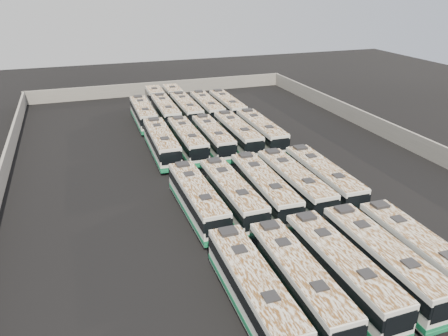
% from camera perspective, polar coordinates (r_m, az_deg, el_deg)
% --- Properties ---
extents(ground, '(140.00, 140.00, 0.00)m').
position_cam_1_polar(ground, '(45.88, 1.07, -0.64)').
color(ground, black).
rests_on(ground, ground).
extents(perimeter_wall, '(45.20, 73.20, 2.20)m').
position_cam_1_polar(perimeter_wall, '(45.44, 1.08, 0.63)').
color(perimeter_wall, slate).
rests_on(perimeter_wall, ground).
extents(bus_front_far_left, '(2.37, 10.96, 3.08)m').
position_cam_1_polar(bus_front_far_left, '(27.31, 3.84, -15.53)').
color(bus_front_far_left, silver).
rests_on(bus_front_far_left, ground).
extents(bus_front_left, '(2.41, 10.86, 3.05)m').
position_cam_1_polar(bus_front_left, '(28.35, 9.69, -14.23)').
color(bus_front_left, silver).
rests_on(bus_front_left, ground).
extents(bus_front_center, '(2.47, 11.08, 3.11)m').
position_cam_1_polar(bus_front_center, '(29.77, 15.01, -12.64)').
color(bus_front_center, silver).
rests_on(bus_front_center, ground).
extents(bus_front_right, '(2.40, 11.13, 3.13)m').
position_cam_1_polar(bus_front_right, '(31.42, 19.87, -11.19)').
color(bus_front_right, silver).
rests_on(bus_front_right, ground).
extents(bus_front_far_right, '(2.46, 10.89, 3.06)m').
position_cam_1_polar(bus_front_far_right, '(33.16, 24.05, -10.04)').
color(bus_front_far_right, silver).
rests_on(bus_front_far_right, ground).
extents(bus_midfront_far_left, '(2.49, 10.97, 3.08)m').
position_cam_1_polar(bus_midfront_far_left, '(37.20, -3.54, -4.05)').
color(bus_midfront_far_left, silver).
rests_on(bus_midfront_far_left, ground).
extents(bus_midfront_left, '(2.51, 11.06, 3.10)m').
position_cam_1_polar(bus_midfront_left, '(37.87, 0.98, -3.46)').
color(bus_midfront_left, silver).
rests_on(bus_midfront_left, ground).
extents(bus_midfront_center, '(2.66, 11.31, 3.17)m').
position_cam_1_polar(bus_midfront_center, '(38.96, 5.21, -2.70)').
color(bus_midfront_center, silver).
rests_on(bus_midfront_center, ground).
extents(bus_midfront_right, '(2.43, 11.27, 3.17)m').
position_cam_1_polar(bus_midfront_right, '(40.25, 9.11, -2.02)').
color(bus_midfront_right, silver).
rests_on(bus_midfront_right, ground).
extents(bus_midfront_far_right, '(2.53, 11.26, 3.16)m').
position_cam_1_polar(bus_midfront_far_right, '(41.74, 12.77, -1.36)').
color(bus_midfront_far_right, silver).
rests_on(bus_midfront_far_right, ground).
extents(bus_midback_far_left, '(2.62, 11.30, 3.17)m').
position_cam_1_polar(bus_midback_far_left, '(50.17, -8.19, 3.28)').
color(bus_midback_far_left, silver).
rests_on(bus_midback_far_left, ground).
extents(bus_midback_left, '(2.41, 10.89, 3.06)m').
position_cam_1_polar(bus_midback_left, '(50.91, -4.81, 3.67)').
color(bus_midback_left, silver).
rests_on(bus_midback_left, ground).
extents(bus_midback_center, '(2.46, 10.83, 3.04)m').
position_cam_1_polar(bus_midback_center, '(51.59, -1.48, 4.01)').
color(bus_midback_center, silver).
rests_on(bus_midback_center, ground).
extents(bus_midback_right, '(2.46, 11.20, 3.15)m').
position_cam_1_polar(bus_midback_right, '(52.61, 1.74, 4.46)').
color(bus_midback_right, silver).
rests_on(bus_midback_right, ground).
extents(bus_midback_far_right, '(2.58, 11.27, 3.16)m').
position_cam_1_polar(bus_midback_far_right, '(53.64, 4.83, 4.77)').
color(bus_midback_far_right, silver).
rests_on(bus_midback_far_right, ground).
extents(bus_back_far_left, '(2.47, 10.87, 3.05)m').
position_cam_1_polar(bus_back_far_left, '(61.91, -10.49, 6.97)').
color(bus_back_far_left, silver).
rests_on(bus_back_far_left, ground).
extents(bus_back_left, '(2.71, 17.12, 3.10)m').
position_cam_1_polar(bus_back_left, '(65.19, -8.12, 7.98)').
color(bus_back_left, silver).
rests_on(bus_back_left, ground).
extents(bus_back_center, '(2.58, 17.16, 3.10)m').
position_cam_1_polar(bus_back_center, '(65.81, -5.58, 8.26)').
color(bus_back_center, silver).
rests_on(bus_back_center, ground).
extents(bus_back_right, '(2.58, 11.00, 3.08)m').
position_cam_1_polar(bus_back_right, '(63.73, -2.24, 7.83)').
color(bus_back_right, silver).
rests_on(bus_back_right, ground).
extents(bus_back_far_right, '(2.44, 10.86, 3.05)m').
position_cam_1_polar(bus_back_far_right, '(64.57, 0.43, 8.04)').
color(bus_back_far_right, silver).
rests_on(bus_back_far_right, ground).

